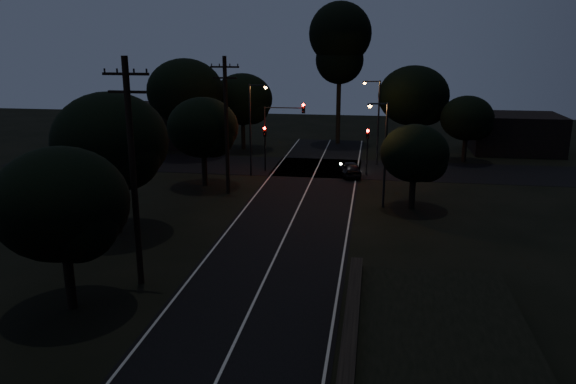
% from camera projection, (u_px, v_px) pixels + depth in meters
% --- Properties ---
extents(road_surface, '(60.00, 70.00, 0.03)m').
position_uv_depth(road_surface, '(302.00, 199.00, 42.39)').
color(road_surface, black).
rests_on(road_surface, ground).
extents(utility_pole_mid, '(2.20, 0.30, 11.00)m').
position_uv_depth(utility_pole_mid, '(133.00, 170.00, 26.40)').
color(utility_pole_mid, black).
rests_on(utility_pole_mid, ground).
extents(utility_pole_far, '(2.20, 0.30, 10.50)m').
position_uv_depth(utility_pole_far, '(226.00, 124.00, 42.66)').
color(utility_pole_far, black).
rests_on(utility_pole_far, ground).
extents(tree_left_b, '(5.79, 5.79, 7.36)m').
position_uv_depth(tree_left_b, '(64.00, 207.00, 23.95)').
color(tree_left_b, black).
rests_on(tree_left_b, ground).
extents(tree_left_c, '(6.91, 6.91, 8.73)m').
position_uv_depth(tree_left_c, '(114.00, 144.00, 33.59)').
color(tree_left_c, black).
rests_on(tree_left_c, ground).
extents(tree_left_d, '(5.72, 5.72, 7.26)m').
position_uv_depth(tree_left_d, '(205.00, 129.00, 45.01)').
color(tree_left_d, black).
rests_on(tree_left_d, ground).
extents(tree_far_nw, '(6.46, 6.46, 8.19)m').
position_uv_depth(tree_far_nw, '(244.00, 101.00, 60.15)').
color(tree_far_nw, black).
rests_on(tree_far_nw, ground).
extents(tree_far_w, '(7.73, 7.73, 9.85)m').
position_uv_depth(tree_far_w, '(187.00, 93.00, 56.76)').
color(tree_far_w, black).
rests_on(tree_far_w, ground).
extents(tree_far_ne, '(7.22, 7.22, 9.13)m').
position_uv_depth(tree_far_ne, '(416.00, 97.00, 57.31)').
color(tree_far_ne, black).
rests_on(tree_far_ne, ground).
extents(tree_far_e, '(5.08, 5.08, 6.45)m').
position_uv_depth(tree_far_e, '(469.00, 119.00, 54.22)').
color(tree_far_e, black).
rests_on(tree_far_e, ground).
extents(tree_right_a, '(4.76, 4.76, 6.05)m').
position_uv_depth(tree_right_a, '(417.00, 155.00, 38.98)').
color(tree_right_a, black).
rests_on(tree_right_a, ground).
extents(tall_pine, '(6.92, 6.92, 15.72)m').
position_uv_depth(tall_pine, '(340.00, 42.00, 62.00)').
color(tall_pine, black).
rests_on(tall_pine, ground).
extents(building_left, '(10.00, 8.00, 4.40)m').
position_uv_depth(building_left, '(154.00, 124.00, 64.67)').
color(building_left, black).
rests_on(building_left, ground).
extents(building_right, '(9.00, 7.00, 4.00)m').
position_uv_depth(building_right, '(515.00, 133.00, 59.75)').
color(building_right, black).
rests_on(building_right, ground).
extents(signal_left, '(0.28, 0.35, 4.10)m').
position_uv_depth(signal_left, '(265.00, 140.00, 50.77)').
color(signal_left, black).
rests_on(signal_left, ground).
extents(signal_right, '(0.28, 0.35, 4.10)m').
position_uv_depth(signal_right, '(367.00, 143.00, 49.41)').
color(signal_right, black).
rests_on(signal_right, ground).
extents(signal_mast, '(3.70, 0.35, 6.25)m').
position_uv_depth(signal_mast, '(283.00, 124.00, 50.13)').
color(signal_mast, black).
rests_on(signal_mast, ground).
extents(streetlight_a, '(1.66, 0.26, 8.00)m').
position_uv_depth(streetlight_a, '(252.00, 123.00, 48.50)').
color(streetlight_a, black).
rests_on(streetlight_a, ground).
extents(streetlight_b, '(1.66, 0.26, 8.00)m').
position_uv_depth(streetlight_b, '(376.00, 117.00, 52.65)').
color(streetlight_b, black).
rests_on(streetlight_b, ground).
extents(streetlight_c, '(1.46, 0.26, 7.50)m').
position_uv_depth(streetlight_c, '(383.00, 148.00, 39.31)').
color(streetlight_c, black).
rests_on(streetlight_c, ground).
extents(car, '(2.30, 4.15, 1.33)m').
position_uv_depth(car, '(350.00, 169.00, 49.36)').
color(car, black).
rests_on(car, ground).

